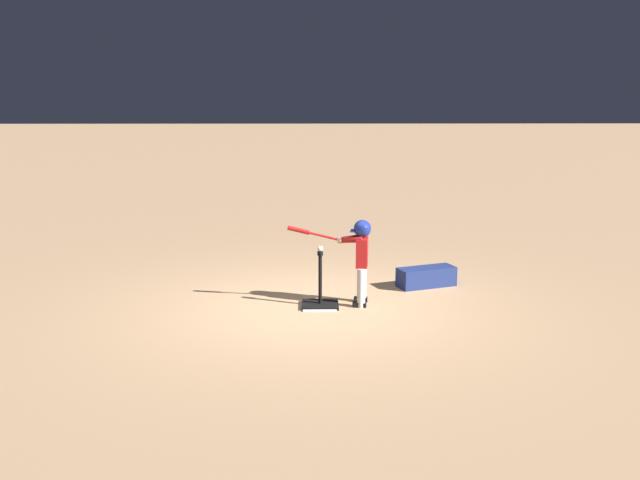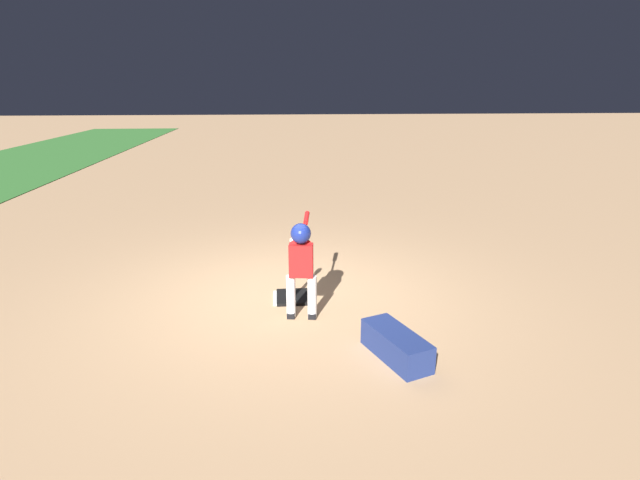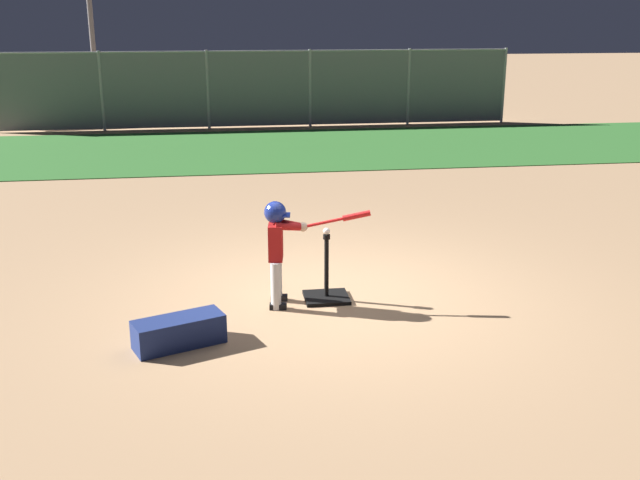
# 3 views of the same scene
# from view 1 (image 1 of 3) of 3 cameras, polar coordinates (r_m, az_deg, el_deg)

# --- Properties ---
(ground_plane) EXTENTS (90.00, 90.00, 0.00)m
(ground_plane) POSITION_cam_1_polar(r_m,az_deg,el_deg) (9.85, -0.65, -5.19)
(ground_plane) COLOR tan
(home_plate) EXTENTS (0.44, 0.44, 0.02)m
(home_plate) POSITION_cam_1_polar(r_m,az_deg,el_deg) (9.88, -0.05, -5.06)
(home_plate) COLOR white
(home_plate) RESTS_ON ground_plane
(batting_tee) EXTENTS (0.48, 0.43, 0.74)m
(batting_tee) POSITION_cam_1_polar(r_m,az_deg,el_deg) (9.90, -0.01, -4.55)
(batting_tee) COLOR black
(batting_tee) RESTS_ON ground_plane
(batter_child) EXTENTS (1.10, 0.37, 1.14)m
(batter_child) POSITION_cam_1_polar(r_m,az_deg,el_deg) (9.84, 2.97, -0.86)
(batter_child) COLOR silver
(batter_child) RESTS_ON ground_plane
(baseball) EXTENTS (0.07, 0.07, 0.07)m
(baseball) POSITION_cam_1_polar(r_m,az_deg,el_deg) (9.72, -0.01, -0.68)
(baseball) COLOR white
(baseball) RESTS_ON batting_tee
(equipment_bag) EXTENTS (0.90, 0.60, 0.28)m
(equipment_bag) POSITION_cam_1_polar(r_m,az_deg,el_deg) (10.94, 8.08, -2.80)
(equipment_bag) COLOR navy
(equipment_bag) RESTS_ON ground_plane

